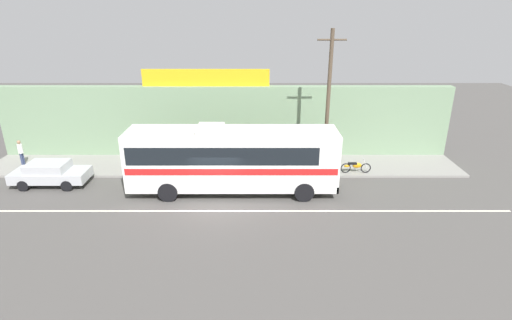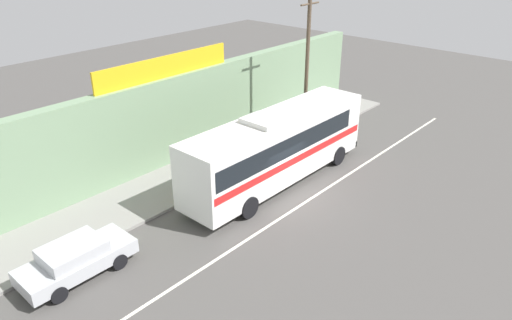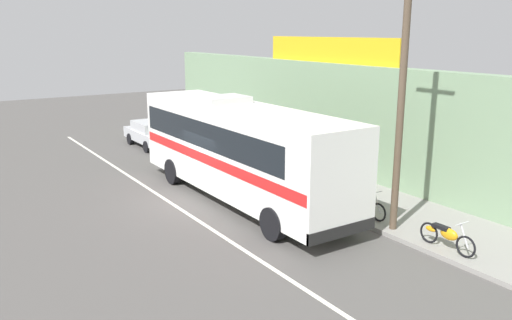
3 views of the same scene
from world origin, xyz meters
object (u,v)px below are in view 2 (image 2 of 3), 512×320
Objects in this scene: intercity_bus at (276,146)px; motorcycle_purple at (322,121)px; parked_car at (76,259)px; utility_pole at (307,67)px; motorcycle_green at (289,136)px.

intercity_bus reaches higher than motorcycle_purple.
parked_car is (-10.48, 0.88, -1.33)m from intercity_bus.
utility_pole is 4.57× the size of motorcycle_purple.
parked_car is 2.28× the size of motorcycle_purple.
motorcycle_green is (4.09, 2.40, -1.50)m from intercity_bus.
intercity_bus is at bearing -149.60° from motorcycle_green.
motorcycle_purple is (17.90, 1.45, -0.17)m from parked_car.
motorcycle_purple and motorcycle_green have the same top height.
motorcycle_green is (-3.33, 0.07, 0.00)m from motorcycle_purple.
motorcycle_purple is 3.33m from motorcycle_green.
intercity_bus is 6.10× the size of motorcycle_purple.
motorcycle_purple is 0.95× the size of motorcycle_green.
intercity_bus is 5.78× the size of motorcycle_green.
motorcycle_purple is (7.43, 2.33, -1.50)m from intercity_bus.
parked_car reaches higher than motorcycle_green.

